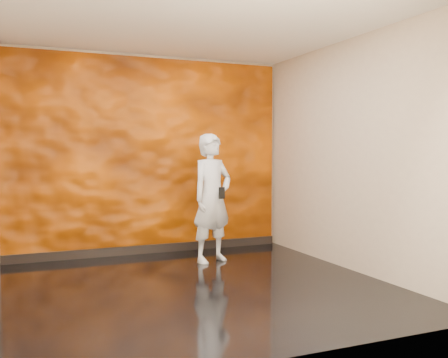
{
  "coord_description": "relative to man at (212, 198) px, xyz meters",
  "views": [
    {
      "loc": [
        -1.75,
        -4.95,
        1.42
      ],
      "look_at": [
        0.66,
        0.8,
        1.09
      ],
      "focal_mm": 40.0,
      "sensor_mm": 36.0,
      "label": 1
    }
  ],
  "objects": [
    {
      "name": "room",
      "position": [
        -0.61,
        -1.08,
        0.56
      ],
      "size": [
        4.02,
        4.02,
        2.81
      ],
      "color": "black",
      "rests_on": "ground"
    },
    {
      "name": "feature_wall",
      "position": [
        -0.61,
        0.88,
        0.54
      ],
      "size": [
        3.9,
        0.06,
        2.75
      ],
      "primitive_type": "cube",
      "color": "#E85F00",
      "rests_on": "ground"
    },
    {
      "name": "baseboard",
      "position": [
        -0.61,
        0.84,
        -0.78
      ],
      "size": [
        3.9,
        0.04,
        0.12
      ],
      "primitive_type": "cube",
      "color": "black",
      "rests_on": "ground"
    },
    {
      "name": "man",
      "position": [
        0.0,
        0.0,
        0.0
      ],
      "size": [
        0.71,
        0.58,
        1.67
      ],
      "primitive_type": "imported",
      "rotation": [
        0.0,
        0.0,
        0.34
      ],
      "color": "#ABB1BC",
      "rests_on": "ground"
    },
    {
      "name": "phone",
      "position": [
        0.05,
        -0.2,
        0.08
      ],
      "size": [
        0.08,
        0.02,
        0.15
      ],
      "primitive_type": "cube",
      "rotation": [
        0.0,
        0.0,
        -0.01
      ],
      "color": "black",
      "rests_on": "man"
    }
  ]
}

